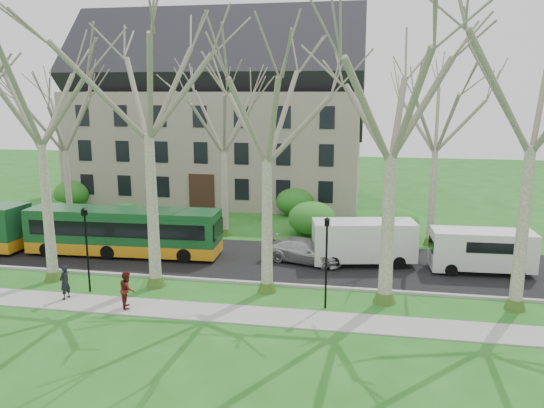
{
  "coord_description": "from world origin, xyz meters",
  "views": [
    {
      "loc": [
        7.63,
        -24.51,
        9.98
      ],
      "look_at": [
        2.73,
        3.0,
        4.06
      ],
      "focal_mm": 35.0,
      "sensor_mm": 36.0,
      "label": 1
    }
  ],
  "objects": [
    {
      "name": "pedestrian_a",
      "position": [
        -6.61,
        -2.21,
        0.91
      ],
      "size": [
        0.5,
        0.67,
        1.7
      ],
      "primitive_type": "imported",
      "rotation": [
        0.0,
        0.0,
        -1.72
      ],
      "color": "black",
      "rests_on": "sidewalk"
    },
    {
      "name": "hedges",
      "position": [
        -4.67,
        14.0,
        1.0
      ],
      "size": [
        30.6,
        8.6,
        2.0
      ],
      "color": "#1B5F1B",
      "rests_on": "ground"
    },
    {
      "name": "bus_follow",
      "position": [
        -6.95,
        5.08,
        1.55
      ],
      "size": [
        12.0,
        2.93,
        2.98
      ],
      "primitive_type": null,
      "rotation": [
        0.0,
        0.0,
        0.04
      ],
      "color": "#144822",
      "rests_on": "road"
    },
    {
      "name": "lamp_row",
      "position": [
        -0.0,
        -1.0,
        2.57
      ],
      "size": [
        36.22,
        0.22,
        4.3
      ],
      "color": "black",
      "rests_on": "ground"
    },
    {
      "name": "van_a",
      "position": [
        7.68,
        5.82,
        1.35
      ],
      "size": [
        6.2,
        3.21,
        2.57
      ],
      "primitive_type": null,
      "rotation": [
        0.0,
        0.0,
        0.19
      ],
      "color": "silver",
      "rests_on": "road"
    },
    {
      "name": "road",
      "position": [
        0.0,
        5.5,
        0.03
      ],
      "size": [
        80.0,
        8.0,
        0.06
      ],
      "primitive_type": "cube",
      "color": "black",
      "rests_on": "ground"
    },
    {
      "name": "sidewalk",
      "position": [
        0.0,
        -2.5,
        0.03
      ],
      "size": [
        70.0,
        2.0,
        0.06
      ],
      "primitive_type": "cube",
      "color": "gray",
      "rests_on": "ground"
    },
    {
      "name": "ground",
      "position": [
        0.0,
        0.0,
        0.0
      ],
      "size": [
        120.0,
        120.0,
        0.0
      ],
      "primitive_type": "plane",
      "color": "#1E5B1A",
      "rests_on": "ground"
    },
    {
      "name": "van_b",
      "position": [
        14.19,
        5.48,
        1.26
      ],
      "size": [
        5.55,
        2.18,
        2.39
      ],
      "primitive_type": null,
      "rotation": [
        0.0,
        0.0,
        0.03
      ],
      "color": "silver",
      "rests_on": "road"
    },
    {
      "name": "tree_row_verge",
      "position": [
        0.0,
        0.3,
        7.0
      ],
      "size": [
        49.0,
        7.0,
        14.0
      ],
      "color": "gray",
      "rests_on": "ground"
    },
    {
      "name": "building",
      "position": [
        -6.0,
        24.0,
        8.07
      ],
      "size": [
        26.5,
        12.2,
        16.0
      ],
      "color": "gray",
      "rests_on": "ground"
    },
    {
      "name": "sedan",
      "position": [
        4.26,
        5.53,
        0.75
      ],
      "size": [
        5.09,
        3.11,
        1.38
      ],
      "primitive_type": "imported",
      "rotation": [
        0.0,
        0.0,
        1.31
      ],
      "color": "#A7A8AC",
      "rests_on": "road"
    },
    {
      "name": "tree_row_far",
      "position": [
        -1.33,
        11.0,
        6.0
      ],
      "size": [
        33.0,
        7.0,
        12.0
      ],
      "color": "gray",
      "rests_on": "ground"
    },
    {
      "name": "pedestrian_b",
      "position": [
        -3.16,
        -2.64,
        0.93
      ],
      "size": [
        0.95,
        1.04,
        1.75
      ],
      "primitive_type": "imported",
      "rotation": [
        0.0,
        0.0,
        1.98
      ],
      "color": "#571714",
      "rests_on": "sidewalk"
    },
    {
      "name": "curb",
      "position": [
        0.0,
        1.5,
        0.07
      ],
      "size": [
        80.0,
        0.25,
        0.14
      ],
      "primitive_type": "cube",
      "color": "#A5A39E",
      "rests_on": "ground"
    }
  ]
}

